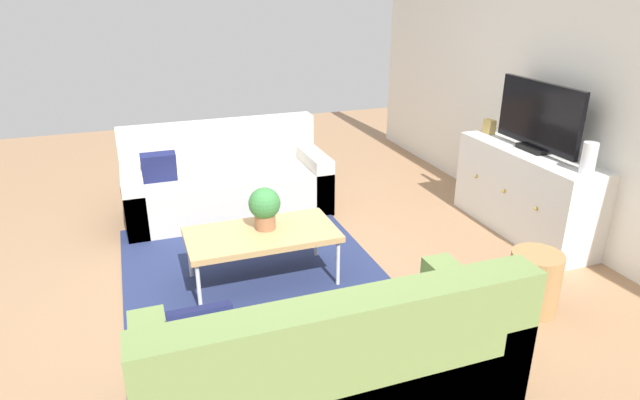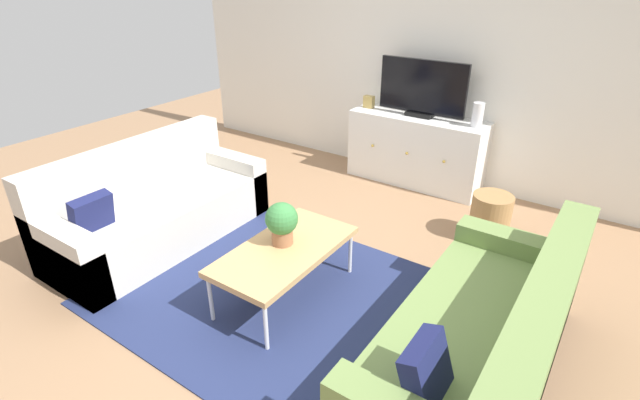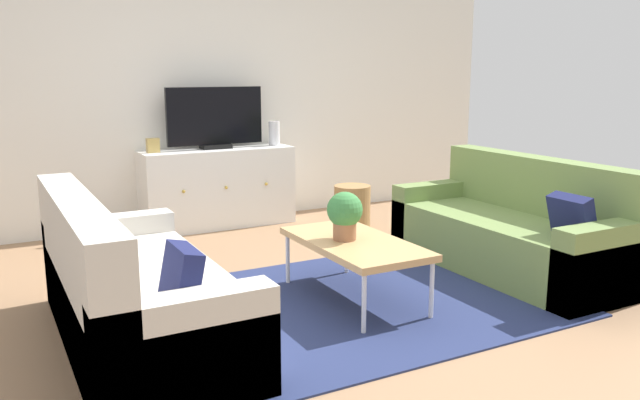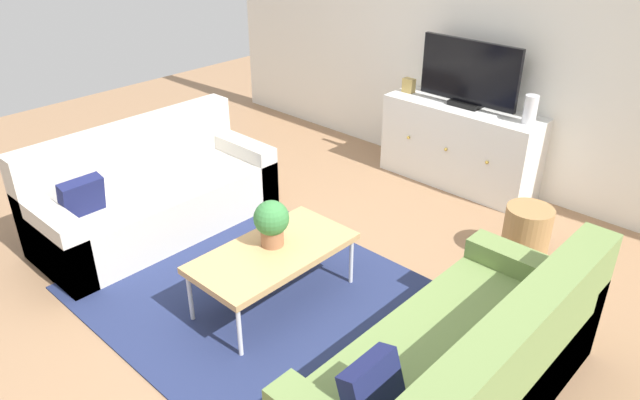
{
  "view_description": "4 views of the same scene",
  "coord_description": "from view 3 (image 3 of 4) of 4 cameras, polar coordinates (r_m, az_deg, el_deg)",
  "views": [
    {
      "loc": [
        3.45,
        -0.9,
        2.09
      ],
      "look_at": [
        0.0,
        0.34,
        0.59
      ],
      "focal_mm": 30.39,
      "sensor_mm": 36.0,
      "label": 1
    },
    {
      "loc": [
        1.78,
        -2.24,
        2.17
      ],
      "look_at": [
        0.0,
        0.34,
        0.59
      ],
      "focal_mm": 26.41,
      "sensor_mm": 36.0,
      "label": 2
    },
    {
      "loc": [
        -2.08,
        -3.5,
        1.48
      ],
      "look_at": [
        0.0,
        0.34,
        0.59
      ],
      "focal_mm": 36.04,
      "sensor_mm": 36.0,
      "label": 3
    },
    {
      "loc": [
        2.41,
        -2.23,
        2.48
      ],
      "look_at": [
        0.0,
        0.34,
        0.59
      ],
      "focal_mm": 33.3,
      "sensor_mm": 36.0,
      "label": 4
    }
  ],
  "objects": [
    {
      "name": "couch_right_side",
      "position": [
        5.03,
        17.09,
        -2.83
      ],
      "size": [
        0.81,
        1.87,
        0.83
      ],
      "color": "olive",
      "rests_on": "ground_plane"
    },
    {
      "name": "flat_screen_tv",
      "position": [
        6.14,
        -9.31,
        7.18
      ],
      "size": [
        0.92,
        0.16,
        0.58
      ],
      "color": "black",
      "rests_on": "tv_console"
    },
    {
      "name": "tv_console",
      "position": [
        6.21,
        -9.05,
        1.1
      ],
      "size": [
        1.44,
        0.47,
        0.75
      ],
      "color": "white",
      "rests_on": "ground_plane"
    },
    {
      "name": "glass_vase",
      "position": [
        6.36,
        -4.08,
        5.92
      ],
      "size": [
        0.11,
        0.11,
        0.24
      ],
      "primitive_type": "cylinder",
      "color": "silver",
      "rests_on": "tv_console"
    },
    {
      "name": "mantel_clock",
      "position": [
        5.98,
        -14.61,
        4.71
      ],
      "size": [
        0.11,
        0.07,
        0.13
      ],
      "primitive_type": "cube",
      "color": "tan",
      "rests_on": "tv_console"
    },
    {
      "name": "wicker_basket",
      "position": [
        6.01,
        2.88,
        -0.69
      ],
      "size": [
        0.34,
        0.34,
        0.42
      ],
      "primitive_type": "cylinder",
      "color": "#9E7547",
      "rests_on": "ground_plane"
    },
    {
      "name": "potted_plant",
      "position": [
        4.1,
        2.21,
        -1.19
      ],
      "size": [
        0.23,
        0.23,
        0.31
      ],
      "color": "#936042",
      "rests_on": "coffee_table"
    },
    {
      "name": "ground_plane",
      "position": [
        4.33,
        2.19,
        -8.48
      ],
      "size": [
        10.0,
        10.0,
        0.0
      ],
      "primitive_type": "plane",
      "color": "#997251"
    },
    {
      "name": "wall_back",
      "position": [
        6.4,
        -9.59,
        10.2
      ],
      "size": [
        6.4,
        0.12,
        2.7
      ],
      "primitive_type": "cube",
      "color": "silver",
      "rests_on": "ground_plane"
    },
    {
      "name": "area_rug",
      "position": [
        4.21,
        3.25,
        -9.01
      ],
      "size": [
        2.5,
        1.9,
        0.01
      ],
      "primitive_type": "cube",
      "color": "navy",
      "rests_on": "ground_plane"
    },
    {
      "name": "couch_left_side",
      "position": [
        3.66,
        -16.84,
        -8.2
      ],
      "size": [
        0.81,
        1.87,
        0.83
      ],
      "color": "beige",
      "rests_on": "ground_plane"
    },
    {
      "name": "coffee_table",
      "position": [
        4.14,
        3.08,
        -3.97
      ],
      "size": [
        0.56,
        1.08,
        0.41
      ],
      "color": "tan",
      "rests_on": "ground_plane"
    }
  ]
}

